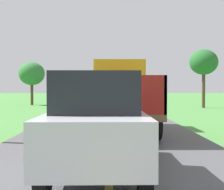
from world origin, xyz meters
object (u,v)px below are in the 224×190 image
object	(u,v)px
following_car	(97,122)
roadside_tree_near_left	(32,74)
banana_truck_near	(119,94)
roadside_tree_mid_right	(204,63)

from	to	relation	value
following_car	roadside_tree_near_left	bearing A→B (deg)	106.43
banana_truck_near	roadside_tree_near_left	size ratio (longest dim) A/B	1.35
roadside_tree_near_left	following_car	xyz separation A→B (m)	(7.41, -25.12, -2.06)
banana_truck_near	roadside_tree_mid_right	world-z (taller)	roadside_tree_mid_right
roadside_tree_near_left	roadside_tree_mid_right	world-z (taller)	roadside_tree_mid_right
roadside_tree_mid_right	following_car	size ratio (longest dim) A/B	1.23
roadside_tree_near_left	roadside_tree_mid_right	bearing A→B (deg)	-16.10
roadside_tree_mid_right	following_car	xyz separation A→B (m)	(-8.51, -20.52, -2.83)
banana_truck_near	roadside_tree_mid_right	bearing A→B (deg)	61.05
following_car	roadside_tree_mid_right	bearing A→B (deg)	67.49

